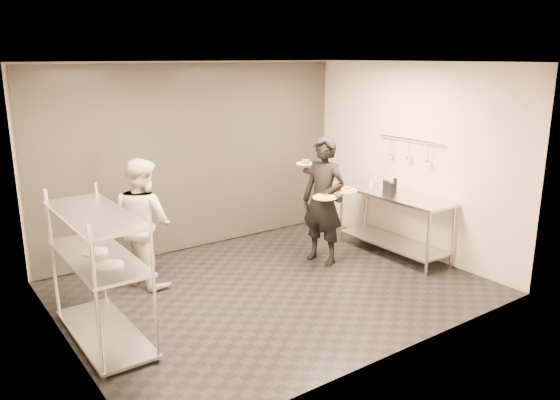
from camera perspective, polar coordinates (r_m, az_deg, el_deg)
room_shell at (r=7.58m, az=-5.90°, el=3.57°), size 5.00×4.00×2.80m
pass_rack at (r=5.89m, az=-18.35°, el=-6.85°), size 0.60×1.60×1.50m
prep_counter at (r=8.20m, az=11.83°, el=-1.38°), size 0.60×1.80×0.92m
utensil_rail at (r=8.18m, az=13.36°, el=5.11°), size 0.07×1.20×0.31m
waiter at (r=7.68m, az=4.56°, el=-0.07°), size 0.61×0.75×1.80m
chef at (r=7.14m, az=-14.13°, el=-2.26°), size 0.84×0.96×1.66m
pizza_plate_near at (r=7.39m, az=4.69°, el=0.33°), size 0.33×0.33×0.05m
pizza_plate_far at (r=7.61m, az=6.74°, el=1.07°), size 0.36×0.36×0.05m
salad_plate at (r=7.80m, az=2.70°, el=3.96°), size 0.28×0.28×0.07m
pos_monitor at (r=8.03m, az=11.26°, el=1.21°), size 0.14×0.27×0.20m
bottle_green at (r=8.40m, az=9.49°, el=2.13°), size 0.07×0.07×0.27m
bottle_clear at (r=8.45m, az=10.64°, el=1.98°), size 0.06×0.06×0.22m
bottle_dark at (r=8.20m, az=11.92°, el=1.51°), size 0.06×0.06×0.21m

